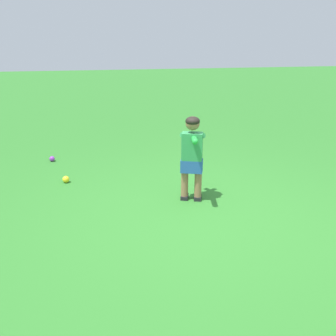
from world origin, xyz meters
name	(u,v)px	position (x,y,z in m)	size (l,w,h in m)	color
ground_plane	(203,218)	(0.00, 0.00, 0.00)	(40.00, 40.00, 0.00)	#2D7528
child_batter	(192,151)	(0.52, 0.01, 0.65)	(0.63, 0.31, 1.08)	#232328
play_ball_by_bucket	(52,159)	(2.46, 1.89, 0.04)	(0.09, 0.09, 0.09)	purple
play_ball_midfield	(66,179)	(1.44, 1.61, 0.05)	(0.10, 0.10, 0.10)	yellow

